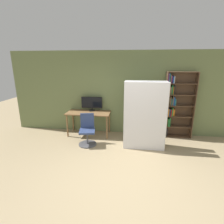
% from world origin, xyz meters
% --- Properties ---
extents(ground_plane, '(16.00, 16.00, 0.00)m').
position_xyz_m(ground_plane, '(0.00, 0.00, 0.00)').
color(ground_plane, '#9E8966').
extents(wall_back, '(8.00, 0.06, 2.70)m').
position_xyz_m(wall_back, '(0.00, 2.65, 1.35)').
color(wall_back, '#6B7A4C').
rests_on(wall_back, ground).
extents(desk, '(1.41, 0.66, 0.77)m').
position_xyz_m(desk, '(-1.30, 2.29, 0.67)').
color(desk, brown).
rests_on(desk, ground).
extents(monitor, '(0.70, 0.21, 0.47)m').
position_xyz_m(monitor, '(-1.24, 2.49, 1.03)').
color(monitor, black).
rests_on(monitor, desk).
extents(office_chair, '(0.52, 0.52, 0.90)m').
position_xyz_m(office_chair, '(-1.17, 1.58, 0.36)').
color(office_chair, '#4C4C51').
rests_on(office_chair, ground).
extents(bookshelf, '(0.89, 0.27, 2.07)m').
position_xyz_m(bookshelf, '(1.45, 2.52, 1.05)').
color(bookshelf, brown).
rests_on(bookshelf, ground).
extents(mattress_near, '(1.13, 0.18, 1.86)m').
position_xyz_m(mattress_near, '(0.47, 1.50, 0.93)').
color(mattress_near, silver).
rests_on(mattress_near, ground).
extents(mattress_far, '(1.13, 0.18, 1.86)m').
position_xyz_m(mattress_far, '(0.47, 1.76, 0.93)').
color(mattress_far, silver).
rests_on(mattress_far, ground).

